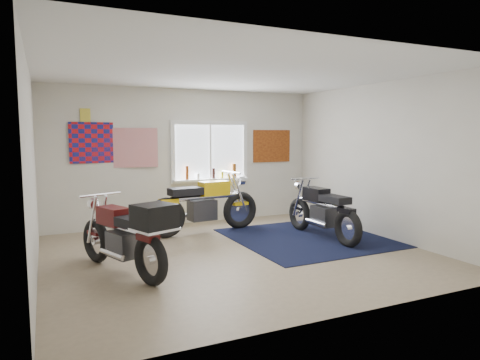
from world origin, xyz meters
name	(u,v)px	position (x,y,z in m)	size (l,w,h in m)	color
ground	(237,253)	(0.00, 0.00, 0.00)	(5.50, 5.50, 0.00)	#9E896B
room_shell	(237,145)	(0.00, 0.00, 1.64)	(5.50, 5.50, 5.50)	white
navy_rug	(308,238)	(1.52, 0.37, 0.01)	(2.50, 2.60, 0.01)	black
window_assembly	(210,156)	(0.50, 2.47, 1.37)	(1.66, 0.17, 1.26)	white
oil_bottles	(216,172)	(0.60, 2.40, 1.03)	(1.11, 0.09, 0.30)	brown
flag_display	(85,115)	(-1.90, 2.48, 2.15)	(1.60, 0.10, 1.17)	red
triumph_poster	(272,146)	(1.95, 2.48, 1.55)	(0.90, 0.03, 0.70)	#A54C14
yellow_triumph	(204,206)	(0.01, 1.50, 0.49)	(2.22, 0.67, 1.12)	black
black_chrome_bike	(322,213)	(1.75, 0.28, 0.45)	(0.61, 2.00, 1.02)	black
maroon_tourer	(127,235)	(-1.69, -0.35, 0.52)	(1.02, 1.93, 1.00)	black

